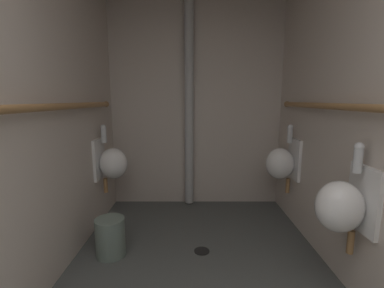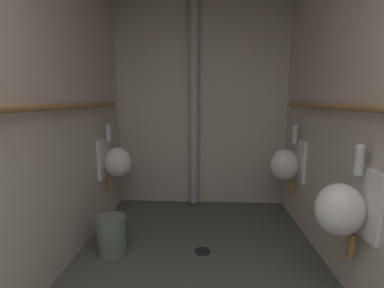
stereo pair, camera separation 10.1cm
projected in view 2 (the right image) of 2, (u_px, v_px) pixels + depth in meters
The scene contains 11 objects.
wall_left at pixel (24, 113), 1.68m from camera, with size 0.06×3.58×2.55m, color beige.
wall_right at pixel (381, 114), 1.57m from camera, with size 0.06×3.58×2.55m, color beige.
wall_back at pixel (201, 106), 3.36m from camera, with size 2.28×0.06×2.55m, color beige.
urinal_left_mid at pixel (116, 161), 2.91m from camera, with size 0.32×0.30×0.76m.
urinal_right_mid at pixel (343, 208), 1.66m from camera, with size 0.32×0.30×0.76m.
urinal_right_far at pixel (287, 164), 2.81m from camera, with size 0.32×0.30×0.76m.
supply_pipe_left at pixel (37, 108), 1.67m from camera, with size 0.06×2.77×0.06m.
supply_pipe_right at pixel (368, 108), 1.56m from camera, with size 0.06×2.79×0.06m.
standpipe_back_wall at pixel (194, 107), 3.26m from camera, with size 0.11×0.11×2.50m, color #B2B2B2.
floor_drain at pixel (202, 251), 2.38m from camera, with size 0.14×0.14×0.01m, color black.
waste_bin at pixel (112, 235), 2.34m from camera, with size 0.25×0.25×0.34m, color slate.
Camera 2 is at (0.05, 0.09, 1.36)m, focal length 24.53 mm.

